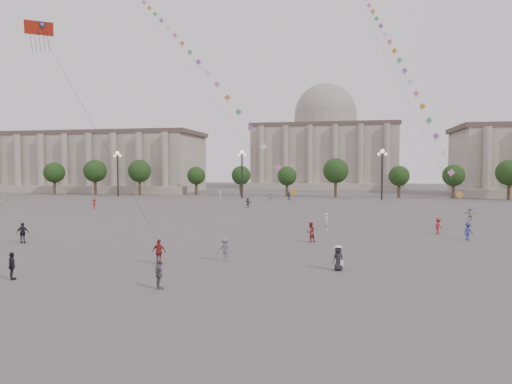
# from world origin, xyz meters

# --- Properties ---
(ground) EXTENTS (360.00, 360.00, 0.00)m
(ground) POSITION_xyz_m (0.00, 0.00, 0.00)
(ground) COLOR #524F4D
(ground) RESTS_ON ground
(hall_west) EXTENTS (84.00, 26.22, 17.20)m
(hall_west) POSITION_xyz_m (-75.00, 93.89, 8.43)
(hall_west) COLOR gray
(hall_west) RESTS_ON ground
(hall_central) EXTENTS (48.30, 34.30, 35.50)m
(hall_central) POSITION_xyz_m (0.00, 129.22, 14.23)
(hall_central) COLOR gray
(hall_central) RESTS_ON ground
(tree_row) EXTENTS (137.12, 5.12, 8.00)m
(tree_row) POSITION_xyz_m (0.00, 78.00, 5.39)
(tree_row) COLOR #3A2D1D
(tree_row) RESTS_ON ground
(lamp_post_far_west) EXTENTS (2.00, 0.90, 10.65)m
(lamp_post_far_west) POSITION_xyz_m (-45.00, 70.00, 7.35)
(lamp_post_far_west) COLOR #262628
(lamp_post_far_west) RESTS_ON ground
(lamp_post_mid_west) EXTENTS (2.00, 0.90, 10.65)m
(lamp_post_mid_west) POSITION_xyz_m (-15.00, 70.00, 7.35)
(lamp_post_mid_west) COLOR #262628
(lamp_post_mid_west) RESTS_ON ground
(lamp_post_mid_east) EXTENTS (2.00, 0.90, 10.65)m
(lamp_post_mid_east) POSITION_xyz_m (15.00, 70.00, 7.35)
(lamp_post_mid_east) COLOR #262628
(lamp_post_mid_east) RESTS_ON ground
(person_crowd_0) EXTENTS (1.06, 1.07, 1.81)m
(person_crowd_0) POSITION_xyz_m (-4.07, 66.85, 0.90)
(person_crowd_0) COLOR navy
(person_crowd_0) RESTS_ON ground
(person_crowd_1) EXTENTS (0.99, 1.05, 1.71)m
(person_crowd_1) POSITION_xyz_m (-50.59, 39.63, 0.85)
(person_crowd_1) COLOR #B1B2AD
(person_crowd_1) RESTS_ON ground
(person_crowd_2) EXTENTS (0.66, 1.13, 1.73)m
(person_crowd_2) POSITION_xyz_m (-32.46, 39.14, 0.87)
(person_crowd_2) COLOR maroon
(person_crowd_2) RESTS_ON ground
(person_crowd_4) EXTENTS (1.15, 1.81, 1.86)m
(person_crowd_4) POSITION_xyz_m (-6.90, 60.76, 0.93)
(person_crowd_4) COLOR #BCBBB7
(person_crowd_4) RESTS_ON ground
(person_crowd_6) EXTENTS (1.24, 0.87, 1.74)m
(person_crowd_6) POSITION_xyz_m (-0.30, 3.00, 0.87)
(person_crowd_6) COLOR slate
(person_crowd_6) RESTS_ON ground
(person_crowd_7) EXTENTS (1.62, 0.78, 1.68)m
(person_crowd_7) POSITION_xyz_m (23.57, 34.05, 0.84)
(person_crowd_7) COLOR #B1B2AE
(person_crowd_7) RESTS_ON ground
(person_crowd_8) EXTENTS (1.17, 1.23, 1.67)m
(person_crowd_8) POSITION_xyz_m (17.25, 20.27, 0.84)
(person_crowd_8) COLOR maroon
(person_crowd_8) RESTS_ON ground
(person_crowd_10) EXTENTS (0.77, 0.79, 1.82)m
(person_crowd_10) POSITION_xyz_m (-19.41, 67.84, 0.91)
(person_crowd_10) COLOR white
(person_crowd_10) RESTS_ON ground
(person_crowd_12) EXTENTS (1.68, 1.34, 1.79)m
(person_crowd_12) POSITION_xyz_m (-8.36, 46.44, 0.89)
(person_crowd_12) COLOR #5C5C60
(person_crowd_12) RESTS_ON ground
(person_crowd_13) EXTENTS (0.69, 0.80, 1.84)m
(person_crowd_13) POSITION_xyz_m (6.02, 21.05, 0.92)
(person_crowd_13) COLOR silver
(person_crowd_13) RESTS_ON ground
(tourist_0) EXTENTS (1.06, 0.52, 1.75)m
(tourist_0) POSITION_xyz_m (-4.48, 1.02, 0.88)
(tourist_0) COLOR maroon
(tourist_0) RESTS_ON ground
(tourist_1) EXTENTS (0.99, 0.95, 1.66)m
(tourist_1) POSITION_xyz_m (-11.33, -4.83, 0.83)
(tourist_1) COLOR black
(tourist_1) RESTS_ON ground
(tourist_3) EXTENTS (0.97, 1.01, 1.69)m
(tourist_3) POSITION_xyz_m (-1.83, -5.05, 0.85)
(tourist_3) COLOR slate
(tourist_3) RESTS_ON ground
(tourist_4) EXTENTS (1.15, 0.70, 1.84)m
(tourist_4) POSITION_xyz_m (-20.05, 6.98, 0.92)
(tourist_4) COLOR black
(tourist_4) RESTS_ON ground
(kite_flyer_0) EXTENTS (1.11, 1.11, 1.81)m
(kite_flyer_0) POSITION_xyz_m (4.99, 12.75, 0.91)
(kite_flyer_0) COLOR maroon
(kite_flyer_0) RESTS_ON ground
(kite_flyer_1) EXTENTS (1.26, 1.17, 1.70)m
(kite_flyer_1) POSITION_xyz_m (19.22, 16.69, 0.85)
(kite_flyer_1) COLOR navy
(kite_flyer_1) RESTS_ON ground
(hat_person) EXTENTS (0.92, 0.85, 1.69)m
(hat_person) POSITION_xyz_m (7.73, 1.60, 0.84)
(hat_person) COLOR black
(hat_person) RESTS_ON ground
(dragon_kite) EXTENTS (7.18, 3.02, 21.05)m
(dragon_kite) POSITION_xyz_m (-16.56, 5.32, 17.31)
(dragon_kite) COLOR #AD2312
(dragon_kite) RESTS_ON ground
(kite_train_west) EXTENTS (39.73, 39.28, 71.33)m
(kite_train_west) POSITION_xyz_m (-16.18, 33.96, 24.85)
(kite_train_west) COLOR #3F3F3F
(kite_train_west) RESTS_ON ground
(kite_train_mid) EXTENTS (15.39, 45.55, 69.25)m
(kite_train_mid) POSITION_xyz_m (11.43, 40.80, 28.44)
(kite_train_mid) COLOR #3F3F3F
(kite_train_mid) RESTS_ON ground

